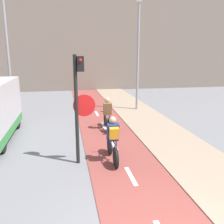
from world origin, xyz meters
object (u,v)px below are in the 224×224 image
at_px(street_lamp_sidewalk, 138,42).
at_px(cyclist_near, 113,140).
at_px(traffic_light_pole, 79,98).
at_px(cyclist_far, 107,115).
at_px(street_lamp_far, 7,39).

xyz_separation_m(street_lamp_sidewalk, cyclist_near, (-2.84, -7.04, -3.27)).
bearing_deg(traffic_light_pole, cyclist_far, 66.91).
distance_m(street_lamp_far, street_lamp_sidewalk, 7.39).
xyz_separation_m(traffic_light_pole, street_lamp_sidewalk, (3.85, 6.96, 1.91)).
bearing_deg(street_lamp_sidewalk, cyclist_near, -111.97).
xyz_separation_m(traffic_light_pole, street_lamp_far, (-3.48, 7.88, 2.10)).
xyz_separation_m(street_lamp_far, cyclist_near, (4.49, -7.96, -3.46)).
distance_m(cyclist_near, cyclist_far, 3.44).
height_order(street_lamp_sidewalk, cyclist_near, street_lamp_sidewalk).
relative_size(traffic_light_pole, street_lamp_sidewalk, 0.52).
height_order(street_lamp_far, street_lamp_sidewalk, street_lamp_far).
bearing_deg(cyclist_far, traffic_light_pole, -113.09).
bearing_deg(traffic_light_pole, street_lamp_far, 113.81).
relative_size(street_lamp_sidewalk, cyclist_near, 3.80).
relative_size(traffic_light_pole, street_lamp_far, 0.49).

